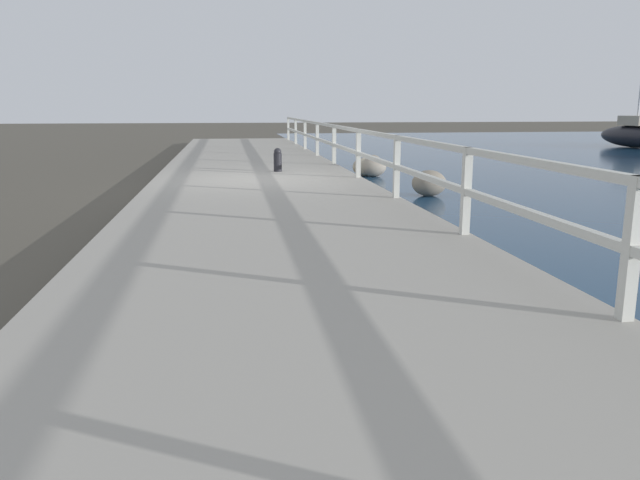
{
  "coord_description": "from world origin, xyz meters",
  "views": [
    {
      "loc": [
        -0.68,
        -13.78,
        1.84
      ],
      "look_at": [
        0.8,
        -3.78,
        -0.33
      ],
      "focal_mm": 35.0,
      "sensor_mm": 36.0,
      "label": 1
    }
  ],
  "objects": [
    {
      "name": "mooring_bollard",
      "position": [
        0.54,
        1.56,
        0.56
      ],
      "size": [
        0.2,
        0.2,
        0.57
      ],
      "color": "black",
      "rests_on": "dock_walkway"
    },
    {
      "name": "boulder_upstream",
      "position": [
        3.17,
        2.51,
        0.26
      ],
      "size": [
        0.69,
        0.62,
        0.52
      ],
      "color": "gray",
      "rests_on": "ground"
    },
    {
      "name": "ground_plane",
      "position": [
        0.0,
        0.0,
        0.0
      ],
      "size": [
        120.0,
        120.0,
        0.0
      ],
      "primitive_type": "plane",
      "color": "#4C473D"
    },
    {
      "name": "railing",
      "position": [
        2.23,
        -0.0,
        1.01
      ],
      "size": [
        0.1,
        32.5,
        1.08
      ],
      "color": "beige",
      "rests_on": "dock_walkway"
    },
    {
      "name": "boulder_mid_strip",
      "position": [
        2.97,
        2.66,
        0.25
      ],
      "size": [
        0.66,
        0.6,
        0.5
      ],
      "color": "gray",
      "rests_on": "ground"
    },
    {
      "name": "boulder_near_dock",
      "position": [
        3.47,
        -1.29,
        0.27
      ],
      "size": [
        0.72,
        0.65,
        0.54
      ],
      "color": "slate",
      "rests_on": "ground"
    },
    {
      "name": "boulder_far_strip",
      "position": [
        3.79,
        5.23,
        0.19
      ],
      "size": [
        0.49,
        0.45,
        0.37
      ],
      "color": "slate",
      "rests_on": "ground"
    },
    {
      "name": "dock_walkway",
      "position": [
        0.0,
        0.0,
        0.14
      ],
      "size": [
        4.65,
        36.0,
        0.27
      ],
      "color": "#9E998E",
      "rests_on": "ground"
    },
    {
      "name": "sailboat_black",
      "position": [
        17.72,
        12.47,
        0.59
      ],
      "size": [
        1.51,
        4.8,
        7.1
      ],
      "rotation": [
        0.0,
        0.0,
        0.03
      ],
      "color": "black",
      "rests_on": "water_surface"
    }
  ]
}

